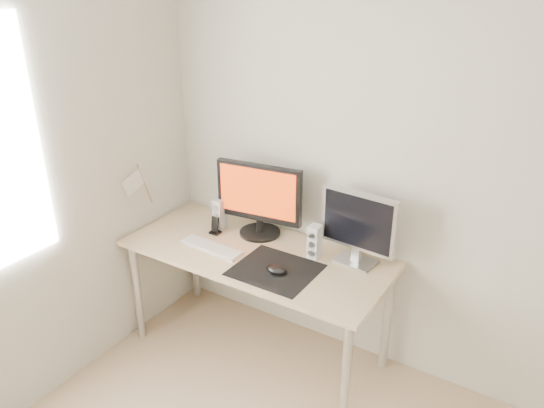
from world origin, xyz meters
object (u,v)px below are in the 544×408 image
at_px(keyboard, 211,247).
at_px(speaker_left, 219,214).
at_px(main_monitor, 259,197).
at_px(second_monitor, 358,225).
at_px(desk, 256,263).
at_px(phone_dock, 215,228).
at_px(speaker_right, 315,242).
at_px(mouse, 276,270).

bearing_deg(keyboard, speaker_left, 115.84).
xyz_separation_m(main_monitor, speaker_left, (-0.26, -0.06, -0.15)).
relative_size(second_monitor, speaker_left, 2.24).
height_order(desk, second_monitor, second_monitor).
height_order(second_monitor, phone_dock, second_monitor).
distance_m(desk, main_monitor, 0.40).
xyz_separation_m(main_monitor, speaker_right, (0.43, -0.07, -0.15)).
distance_m(keyboard, phone_dock, 0.20).
bearing_deg(desk, phone_dock, 170.96).
relative_size(mouse, second_monitor, 0.26).
relative_size(main_monitor, speaker_right, 2.73).
relative_size(desk, main_monitor, 2.90).
relative_size(mouse, main_monitor, 0.21).
height_order(main_monitor, phone_dock, main_monitor).
height_order(desk, speaker_left, speaker_left).
distance_m(second_monitor, speaker_right, 0.28).
height_order(main_monitor, keyboard, main_monitor).
bearing_deg(speaker_left, speaker_right, -0.42).
height_order(mouse, phone_dock, phone_dock).
distance_m(mouse, keyboard, 0.48).
bearing_deg(speaker_right, phone_dock, -174.11).
xyz_separation_m(second_monitor, speaker_left, (-0.92, -0.06, -0.14)).
xyz_separation_m(speaker_left, keyboard, (0.12, -0.24, -0.09)).
distance_m(second_monitor, keyboard, 0.89).
distance_m(mouse, desk, 0.29).
xyz_separation_m(mouse, keyboard, (-0.48, 0.04, -0.02)).
bearing_deg(keyboard, mouse, -4.23).
bearing_deg(keyboard, second_monitor, 20.98).
xyz_separation_m(speaker_left, phone_dock, (0.02, -0.07, -0.07)).
bearing_deg(second_monitor, keyboard, -159.02).
bearing_deg(main_monitor, speaker_right, -9.17).
distance_m(speaker_right, phone_dock, 0.68).
bearing_deg(mouse, phone_dock, 160.49).
bearing_deg(second_monitor, phone_dock, -171.25).
bearing_deg(keyboard, speaker_right, 22.63).
bearing_deg(second_monitor, speaker_left, -175.98).
bearing_deg(speaker_right, speaker_left, 179.58).
bearing_deg(desk, keyboard, -155.51).
bearing_deg(phone_dock, desk, -9.04).
height_order(desk, keyboard, keyboard).
bearing_deg(speaker_left, main_monitor, 13.68).
height_order(main_monitor, speaker_right, main_monitor).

